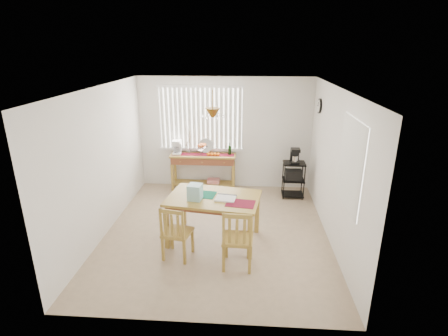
# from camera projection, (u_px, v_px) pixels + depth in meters

# --- Properties ---
(ground) EXTENTS (4.00, 4.50, 0.01)m
(ground) POSITION_uv_depth(u_px,v_px,m) (217.00, 232.00, 6.43)
(ground) COLOR tan
(room_shell) EXTENTS (4.20, 4.70, 2.70)m
(room_shell) POSITION_uv_depth(u_px,v_px,m) (216.00, 142.00, 5.88)
(room_shell) COLOR white
(room_shell) RESTS_ON ground
(sideboard) EXTENTS (1.51, 0.43, 0.85)m
(sideboard) POSITION_uv_depth(u_px,v_px,m) (204.00, 163.00, 8.15)
(sideboard) COLOR #AD8C3A
(sideboard) RESTS_ON ground
(sideboard_items) EXTENTS (1.44, 0.36, 0.65)m
(sideboard_items) POSITION_uv_depth(u_px,v_px,m) (193.00, 149.00, 8.06)
(sideboard_items) COLOR maroon
(sideboard_items) RESTS_ON sideboard
(wire_cart) EXTENTS (0.47, 0.38, 0.81)m
(wire_cart) POSITION_uv_depth(u_px,v_px,m) (293.00, 176.00, 7.77)
(wire_cart) COLOR black
(wire_cart) RESTS_ON ground
(cart_items) EXTENTS (0.19, 0.23, 0.33)m
(cart_items) POSITION_uv_depth(u_px,v_px,m) (295.00, 156.00, 7.62)
(cart_items) COLOR black
(cart_items) RESTS_ON wire_cart
(dining_table) EXTENTS (1.66, 1.20, 0.82)m
(dining_table) POSITION_uv_depth(u_px,v_px,m) (214.00, 202.00, 5.93)
(dining_table) COLOR #AD8C3A
(dining_table) RESTS_ON ground
(table_items) EXTENTS (1.17, 0.72, 0.26)m
(table_items) POSITION_uv_depth(u_px,v_px,m) (203.00, 194.00, 5.78)
(table_items) COLOR #136B4E
(table_items) RESTS_ON dining_table
(chair_left) EXTENTS (0.50, 0.50, 0.92)m
(chair_left) POSITION_uv_depth(u_px,v_px,m) (176.00, 233.00, 5.50)
(chair_left) COLOR #AD8C3A
(chair_left) RESTS_ON ground
(chair_right) EXTENTS (0.47, 0.47, 0.98)m
(chair_right) POSITION_uv_depth(u_px,v_px,m) (238.00, 239.00, 5.24)
(chair_right) COLOR #AD8C3A
(chair_right) RESTS_ON ground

